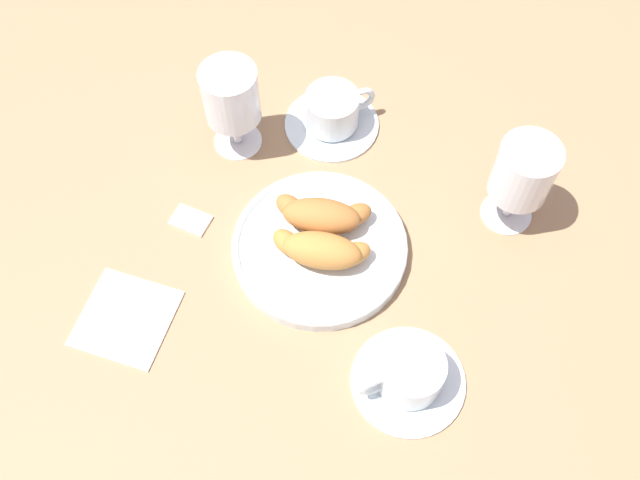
% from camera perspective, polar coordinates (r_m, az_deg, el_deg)
% --- Properties ---
extents(ground_plane, '(2.20, 2.20, 0.00)m').
position_cam_1_polar(ground_plane, '(0.91, 0.15, -2.15)').
color(ground_plane, '#997551').
extents(pastry_plate, '(0.23, 0.23, 0.02)m').
position_cam_1_polar(pastry_plate, '(0.91, 0.00, -0.56)').
color(pastry_plate, silver).
rests_on(pastry_plate, ground_plane).
extents(croissant_large, '(0.13, 0.09, 0.04)m').
position_cam_1_polar(croissant_large, '(0.87, -0.08, -1.02)').
color(croissant_large, '#BC7A38').
rests_on(croissant_large, pastry_plate).
extents(croissant_small, '(0.13, 0.09, 0.04)m').
position_cam_1_polar(croissant_small, '(0.90, 0.14, 2.05)').
color(croissant_small, '#AD6B33').
rests_on(croissant_small, pastry_plate).
extents(coffee_cup_near, '(0.14, 0.14, 0.06)m').
position_cam_1_polar(coffee_cup_near, '(0.83, 7.19, -10.74)').
color(coffee_cup_near, silver).
rests_on(coffee_cup_near, ground_plane).
extents(coffee_cup_far, '(0.14, 0.14, 0.06)m').
position_cam_1_polar(coffee_cup_far, '(1.02, 1.03, 10.17)').
color(coffee_cup_far, silver).
rests_on(coffee_cup_far, ground_plane).
extents(juice_glass_left, '(0.08, 0.08, 0.14)m').
position_cam_1_polar(juice_glass_left, '(0.95, -7.18, 11.33)').
color(juice_glass_left, white).
rests_on(juice_glass_left, ground_plane).
extents(juice_glass_right, '(0.08, 0.08, 0.14)m').
position_cam_1_polar(juice_glass_right, '(0.91, 16.02, 5.07)').
color(juice_glass_right, white).
rests_on(juice_glass_right, ground_plane).
extents(sugar_packet, '(0.06, 0.06, 0.01)m').
position_cam_1_polar(sugar_packet, '(0.96, -10.39, 1.64)').
color(sugar_packet, white).
rests_on(sugar_packet, ground_plane).
extents(folded_napkin, '(0.15, 0.15, 0.01)m').
position_cam_1_polar(folded_napkin, '(0.91, -15.37, -6.06)').
color(folded_napkin, silver).
rests_on(folded_napkin, ground_plane).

